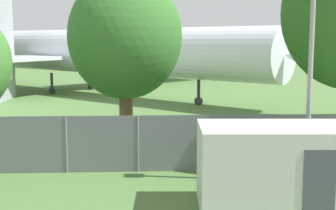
% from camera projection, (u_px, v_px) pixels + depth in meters
% --- Properties ---
extents(perimeter_fence, '(56.07, 0.07, 2.05)m').
position_uv_depth(perimeter_fence, '(138.00, 144.00, 16.71)').
color(perimeter_fence, slate).
rests_on(perimeter_fence, ground).
extents(airplane, '(36.88, 33.18, 11.28)m').
position_uv_depth(airplane, '(81.00, 51.00, 41.43)').
color(airplane, silver).
rests_on(airplane, ground).
extents(portable_cabin, '(4.73, 2.56, 2.35)m').
position_uv_depth(portable_cabin, '(282.00, 167.00, 13.11)').
color(portable_cabin, silver).
rests_on(portable_cabin, ground).
extents(tree_left_of_cabin, '(4.88, 4.88, 7.54)m').
position_uv_depth(tree_left_of_cabin, '(125.00, 37.00, 19.95)').
color(tree_left_of_cabin, brown).
rests_on(tree_left_of_cabin, ground).
extents(light_mast, '(0.44, 0.44, 7.50)m').
position_uv_depth(light_mast, '(312.00, 43.00, 15.02)').
color(light_mast, '#99999E').
rests_on(light_mast, ground).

